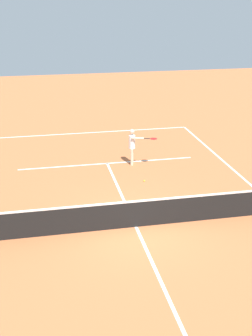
# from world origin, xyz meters

# --- Properties ---
(ground_plane) EXTENTS (60.00, 60.00, 0.00)m
(ground_plane) POSITION_xyz_m (0.00, 0.00, 0.00)
(ground_plane) COLOR #C66B3D
(court_lines) EXTENTS (10.63, 21.72, 0.01)m
(court_lines) POSITION_xyz_m (0.00, 0.00, 0.00)
(court_lines) COLOR white
(court_lines) RESTS_ON ground
(tennis_net) EXTENTS (11.23, 0.10, 1.07)m
(tennis_net) POSITION_xyz_m (0.00, 0.00, 0.50)
(tennis_net) COLOR #4C4C51
(tennis_net) RESTS_ON ground
(player_serving) EXTENTS (1.19, 0.86, 1.64)m
(player_serving) POSITION_xyz_m (-1.12, -5.59, 0.97)
(player_serving) COLOR beige
(player_serving) RESTS_ON ground
(tennis_ball) EXTENTS (0.07, 0.07, 0.07)m
(tennis_ball) POSITION_xyz_m (-1.15, -3.60, 0.03)
(tennis_ball) COLOR #CCE033
(tennis_ball) RESTS_ON ground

